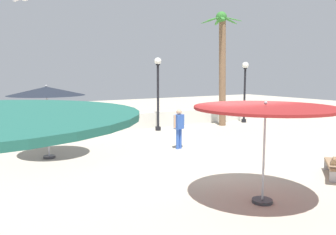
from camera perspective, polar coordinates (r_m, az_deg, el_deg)
ground_plane at (r=10.02m, az=9.79°, el=-9.99°), size 56.00×56.00×0.00m
boundary_wall at (r=17.70m, az=-10.14°, el=-1.02°), size 25.20×0.30×0.85m
patio_umbrella_0 at (r=8.07m, az=15.54°, el=1.05°), size 3.18×3.18×2.34m
patio_umbrella_1 at (r=12.67m, az=-19.14°, el=4.01°), size 2.59×2.59×2.55m
palm_tree_1 at (r=19.74m, az=8.78°, el=9.49°), size 2.31×2.15×6.22m
lamp_post_0 at (r=21.26m, az=12.38°, el=5.30°), size 0.38×0.38×3.57m
lamp_post_1 at (r=17.83m, az=-1.64°, el=4.99°), size 0.35×0.35×3.71m
guest_0 at (r=13.62m, az=1.79°, el=-1.23°), size 0.54×0.33×1.56m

